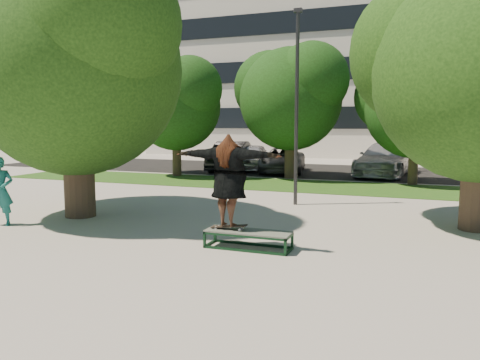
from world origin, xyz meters
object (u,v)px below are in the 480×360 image
at_px(tree_left, 74,56).
at_px(car_dark, 231,156).
at_px(bystander, 0,191).
at_px(car_grey, 283,160).
at_px(car_silver_a, 251,157).
at_px(lamppost, 297,106).
at_px(grind_box, 248,240).
at_px(car_silver_b, 385,159).

distance_m(tree_left, car_dark, 13.85).
bearing_deg(bystander, car_grey, 48.77).
xyz_separation_m(bystander, car_silver_a, (1.30, 15.74, -0.16)).
height_order(bystander, car_silver_a, bystander).
bearing_deg(tree_left, lamppost, 36.42).
bearing_deg(car_silver_a, tree_left, -100.77).
relative_size(grind_box, car_grey, 0.38).
height_order(car_silver_a, car_dark, car_dark).
height_order(lamppost, grind_box, lamppost).
distance_m(bystander, car_dark, 15.12).
bearing_deg(grind_box, car_grey, 102.69).
distance_m(bystander, car_silver_a, 15.80).
relative_size(bystander, car_grey, 0.38).
bearing_deg(bystander, lamppost, 13.15).
relative_size(car_silver_a, car_dark, 0.88).
bearing_deg(car_silver_b, car_grey, -167.61).
height_order(grind_box, car_silver_b, car_silver_b).
xyz_separation_m(lamppost, bystander, (-6.31, -5.68, -2.26)).
xyz_separation_m(bystander, car_grey, (3.31, 15.04, -0.24)).
height_order(grind_box, car_silver_a, car_silver_a).
bearing_deg(bystander, tree_left, 31.31).
relative_size(tree_left, car_silver_b, 1.27).
bearing_deg(car_grey, tree_left, -109.63).
height_order(lamppost, car_grey, lamppost).
bearing_deg(car_dark, car_silver_b, -6.19).
height_order(bystander, car_dark, bystander).
relative_size(car_grey, car_silver_b, 0.84).
distance_m(lamppost, car_grey, 10.15).
relative_size(car_dark, car_grey, 1.04).
xyz_separation_m(car_silver_a, car_dark, (-1.00, -0.63, 0.07)).
bearing_deg(car_silver_a, bystander, -104.32).
xyz_separation_m(grind_box, bystander, (-6.67, -0.12, 0.70)).
bearing_deg(grind_box, car_silver_a, 108.95).
relative_size(car_dark, car_silver_b, 0.87).
distance_m(car_grey, car_silver_b, 5.19).
bearing_deg(grind_box, lamppost, 93.70).
xyz_separation_m(tree_left, car_silver_a, (0.29, 13.97, -3.69)).
xyz_separation_m(bystander, car_silver_b, (8.48, 15.46, -0.08)).
relative_size(tree_left, grind_box, 3.95).
relative_size(tree_left, car_silver_a, 1.66).
relative_size(bystander, car_silver_a, 0.41).
height_order(tree_left, grind_box, tree_left).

